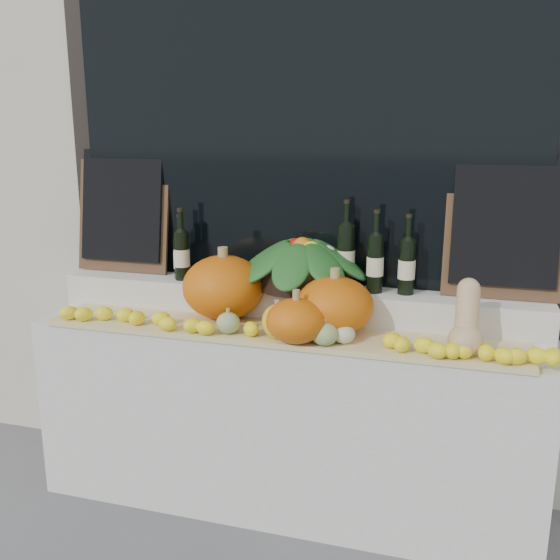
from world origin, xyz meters
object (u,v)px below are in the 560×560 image
at_px(wine_bottle_tall, 346,256).
at_px(pumpkin_left, 224,287).
at_px(butternut_squash, 467,321).
at_px(pumpkin_right, 334,305).
at_px(produce_bowl, 302,262).

bearing_deg(wine_bottle_tall, pumpkin_left, -161.23).
relative_size(pumpkin_left, butternut_squash, 1.32).
distance_m(pumpkin_right, butternut_squash, 0.55).
bearing_deg(pumpkin_right, wine_bottle_tall, 90.43).
bearing_deg(pumpkin_left, produce_bowl, 23.71).
relative_size(butternut_squash, wine_bottle_tall, 0.70).
xyz_separation_m(butternut_squash, produce_bowl, (-0.74, 0.30, 0.13)).
xyz_separation_m(pumpkin_right, wine_bottle_tall, (-0.00, 0.25, 0.16)).
bearing_deg(butternut_squash, produce_bowl, 157.94).
height_order(produce_bowl, wine_bottle_tall, wine_bottle_tall).
bearing_deg(pumpkin_right, butternut_squash, -8.71).
height_order(pumpkin_right, produce_bowl, produce_bowl).
bearing_deg(produce_bowl, pumpkin_left, -156.29).
height_order(pumpkin_left, pumpkin_right, pumpkin_left).
height_order(pumpkin_right, wine_bottle_tall, wine_bottle_tall).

